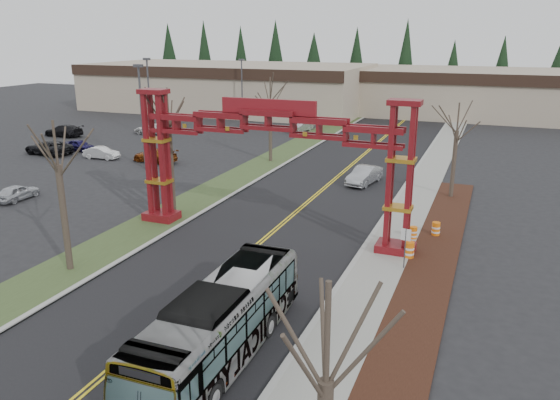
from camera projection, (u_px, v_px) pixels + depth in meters
The scene contains 34 objects.
road at pixel (305, 205), 40.92m from camera, with size 12.00×110.00×0.02m, color black.
lane_line_left at pixel (303, 204), 40.96m from camera, with size 0.12×100.00×0.01m, color yellow.
lane_line_right at pixel (307, 205), 40.88m from camera, with size 0.12×100.00×0.01m, color yellow.
curb_right at pixel (387, 213), 38.74m from camera, with size 0.30×110.00×0.15m, color #A8A9A4.
sidewalk_right at pixel (407, 216), 38.22m from camera, with size 2.60×110.00×0.14m, color gray.
landscape_strip at pixel (412, 324), 23.97m from camera, with size 2.60×50.00×0.12m, color black.
grass_median at pixel (211, 193), 43.73m from camera, with size 4.00×110.00×0.08m, color #394C26.
curb_left at pixel (231, 195), 43.07m from camera, with size 0.30×110.00×0.15m, color #A8A9A4.
gateway_arch at pixel (268, 143), 32.96m from camera, with size 18.20×1.60×8.90m.
retail_building_west at pixel (229, 87), 92.16m from camera, with size 46.00×22.30×7.50m.
retail_building_east at pixel (481, 93), 85.24m from camera, with size 38.00×20.30×7.00m.
conifer_treeline at pixel (428, 68), 98.52m from camera, with size 116.10×5.60×13.00m.
transit_bus at pixel (220, 323), 21.16m from camera, with size 2.57×10.98×3.06m, color #AAADB2.
silver_sedan at pixel (364, 175), 46.43m from camera, with size 1.59×4.56×1.50m, color #A5A8AD.
parked_car_near_a at pixel (17, 192), 41.94m from camera, with size 1.44×3.59×1.22m, color silver.
parked_car_near_b at pixel (102, 153), 55.85m from camera, with size 1.31×3.74×1.23m, color white.
parked_car_near_c at pixel (48, 147), 57.81m from camera, with size 2.49×5.40×1.50m, color black.
parked_car_mid_a at pixel (155, 155), 54.31m from camera, with size 1.93×4.74×1.37m, color #8D3F13.
parked_car_mid_b at pixel (80, 145), 59.61m from camera, with size 1.47×3.66×1.25m, color #1B164E.
parked_car_far_a at pixel (300, 127), 71.17m from camera, with size 1.46×4.17×1.38m, color #A4A7AB.
parked_car_far_b at pixel (152, 129), 69.92m from camera, with size 2.16×4.68×1.30m, color white.
parked_car_far_c at pixel (64, 131), 67.98m from camera, with size 2.09×5.15×1.49m, color black.
bare_tree_median_near at pixel (58, 166), 27.95m from camera, with size 3.49×3.49×8.14m.
bare_tree_median_mid at pixel (169, 122), 37.00m from camera, with size 3.39×3.39×8.85m.
bare_tree_median_far at pixel (270, 101), 53.11m from camera, with size 3.45×3.45×8.31m.
bare_tree_right_near at pixel (326, 383), 11.11m from camera, with size 3.40×3.40×7.73m.
bare_tree_right_far at pixel (457, 131), 41.18m from camera, with size 3.21×3.21×7.39m.
light_pole_near at pixel (141, 110), 50.22m from camera, with size 0.84×0.42×9.67m.
light_pole_mid at pixel (149, 92), 66.32m from camera, with size 0.83×0.41×9.55m.
light_pole_far at pixel (242, 86), 77.88m from camera, with size 0.77×0.39×8.92m.
street_sign at pixel (405, 241), 29.07m from camera, with size 0.54×0.14×2.38m.
barrel_south at pixel (409, 251), 30.86m from camera, with size 0.56×0.56×1.04m.
barrel_mid at pixel (413, 234), 33.74m from camera, with size 0.48×0.48×0.89m.
barrel_north at pixel (436, 230), 34.34m from camera, with size 0.52×0.52×0.96m.
Camera 1 is at (12.65, -11.99, 12.27)m, focal length 35.00 mm.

